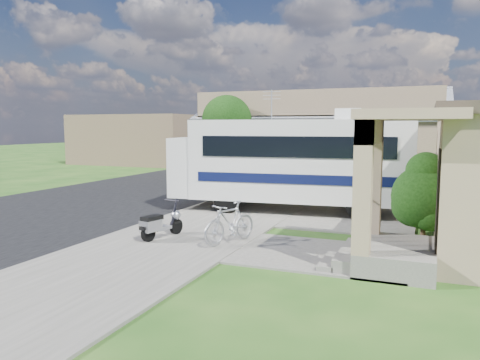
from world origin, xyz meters
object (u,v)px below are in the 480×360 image
at_px(van, 252,156).
at_px(scooter, 160,224).
at_px(pickup_truck, 227,164).
at_px(garden_hose, 355,247).
at_px(motorhome, 292,160).
at_px(bicycle, 230,225).
at_px(shrub, 427,194).

bearing_deg(van, scooter, -68.04).
height_order(pickup_truck, garden_hose, pickup_truck).
height_order(motorhome, pickup_truck, motorhome).
height_order(pickup_truck, van, van).
distance_m(scooter, bicycle, 1.97).
height_order(shrub, bicycle, shrub).
xyz_separation_m(shrub, scooter, (-6.65, -3.02, -0.76)).
relative_size(motorhome, scooter, 5.68).
height_order(van, garden_hose, van).
bearing_deg(motorhome, garden_hose, -63.79).
xyz_separation_m(motorhome, van, (-7.29, 15.39, -0.88)).
bearing_deg(shrub, scooter, -155.58).
distance_m(scooter, pickup_truck, 15.19).
relative_size(scooter, bicycle, 0.85).
height_order(scooter, garden_hose, scooter).
relative_size(motorhome, garden_hose, 20.31).
bearing_deg(scooter, garden_hose, 22.75).
xyz_separation_m(pickup_truck, garden_hose, (9.40, -13.67, -0.75)).
distance_m(shrub, pickup_truck, 15.93).
bearing_deg(shrub, bicycle, -149.45).
height_order(scooter, bicycle, bicycle).
height_order(scooter, van, van).
bearing_deg(scooter, van, 116.84).
distance_m(van, garden_hose, 22.59).
height_order(bicycle, pickup_truck, pickup_truck).
height_order(motorhome, bicycle, motorhome).
bearing_deg(garden_hose, van, 117.02).
height_order(bicycle, garden_hose, bicycle).
relative_size(pickup_truck, garden_hose, 14.25).
xyz_separation_m(shrub, van, (-11.85, 17.96, -0.25)).
relative_size(shrub, scooter, 1.56).
xyz_separation_m(motorhome, shrub, (4.55, -2.58, -0.64)).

